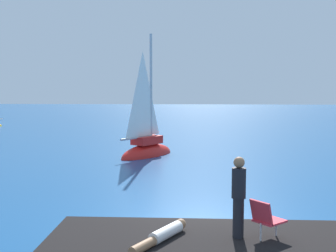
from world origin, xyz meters
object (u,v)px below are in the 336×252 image
(person_standing, at_px, (239,195))
(beach_chair, at_px, (266,217))
(sailboat_near, at_px, (147,149))
(person_sunbather, at_px, (163,235))

(person_standing, bearing_deg, beach_chair, 161.31)
(person_standing, xyz_separation_m, beach_chair, (0.53, -0.07, -0.42))
(sailboat_near, relative_size, beach_chair, 8.96)
(person_standing, relative_size, beach_chair, 2.03)
(sailboat_near, relative_size, person_standing, 4.41)
(person_sunbather, height_order, beach_chair, beach_chair)
(sailboat_near, distance_m, person_standing, 14.59)
(sailboat_near, bearing_deg, person_sunbather, -137.52)
(sailboat_near, height_order, person_standing, sailboat_near)
(person_sunbather, bearing_deg, sailboat_near, -142.96)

